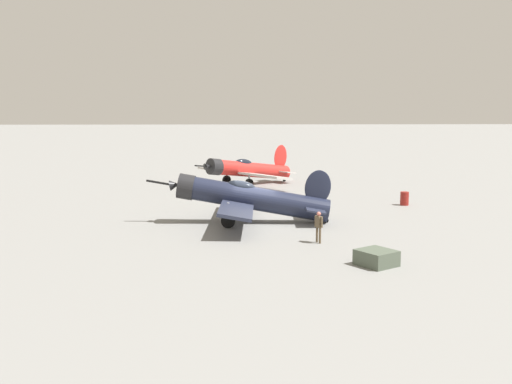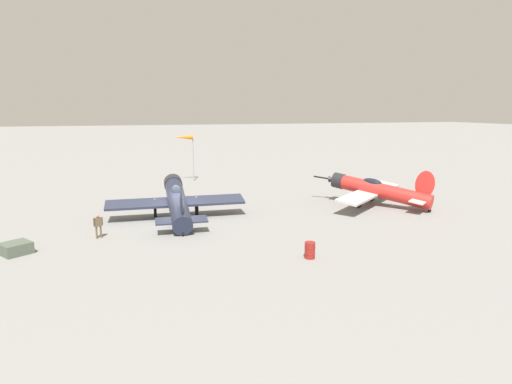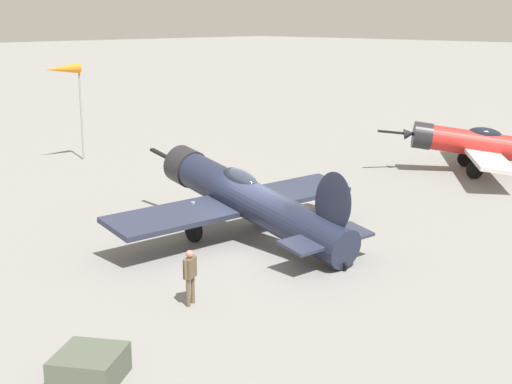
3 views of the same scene
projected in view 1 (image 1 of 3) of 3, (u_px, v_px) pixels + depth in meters
ground_plane at (256, 223)px, 34.98m from camera, size 400.00×400.00×0.00m
airplane_foreground at (248, 198)px, 34.78m from camera, size 10.80×10.34×3.19m
airplane_mid_apron at (247, 170)px, 51.35m from camera, size 8.79×9.45×3.41m
ground_crew_mechanic at (319, 224)px, 29.64m from camera, size 0.37×0.56×1.56m
equipment_crate at (376, 258)px, 25.47m from camera, size 1.96×1.98×0.66m
fuel_drum at (404, 199)px, 41.13m from camera, size 0.61×0.61×0.92m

